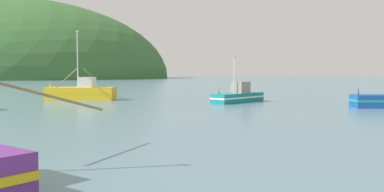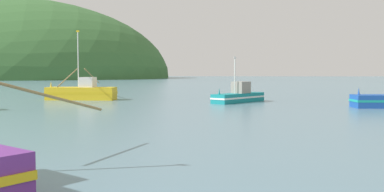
% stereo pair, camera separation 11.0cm
% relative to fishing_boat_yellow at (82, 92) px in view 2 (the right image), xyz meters
% --- Properties ---
extents(hill_mid_right, '(160.69, 128.55, 79.05)m').
position_rel_fishing_boat_yellow_xyz_m(hill_mid_right, '(-88.11, 160.20, -0.90)').
color(hill_mid_right, '#386633').
rests_on(hill_mid_right, ground).
extents(fishing_boat_yellow, '(8.06, 14.80, 8.15)m').
position_rel_fishing_boat_yellow_xyz_m(fishing_boat_yellow, '(0.00, 0.00, 0.00)').
color(fishing_boat_yellow, gold).
rests_on(fishing_boat_yellow, ground).
extents(fishing_boat_teal, '(6.11, 7.12, 4.92)m').
position_rel_fishing_boat_yellow_xyz_m(fishing_boat_teal, '(18.28, -2.92, -0.21)').
color(fishing_boat_teal, '#147F84').
rests_on(fishing_boat_teal, ground).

